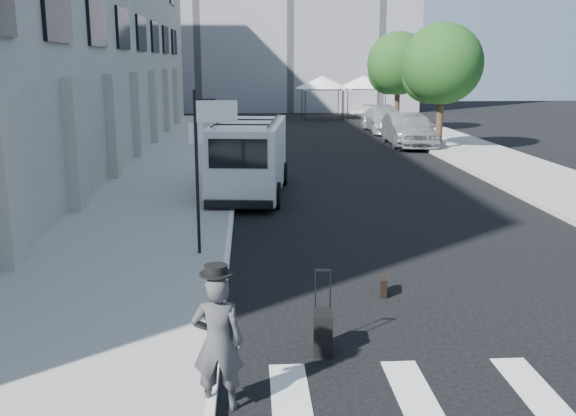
{
  "coord_description": "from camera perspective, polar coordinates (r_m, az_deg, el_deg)",
  "views": [
    {
      "loc": [
        -1.48,
        -10.27,
        4.2
      ],
      "look_at": [
        -0.72,
        2.43,
        1.3
      ],
      "focal_mm": 40.0,
      "sensor_mm": 36.0,
      "label": 1
    }
  ],
  "objects": [
    {
      "name": "cargo_van",
      "position": [
        20.75,
        -3.41,
        4.55
      ],
      "size": [
        2.71,
        6.41,
        2.35
      ],
      "rotation": [
        0.0,
        0.0,
        -0.11
      ],
      "color": "silver",
      "rests_on": "ground"
    },
    {
      "name": "businessman",
      "position": [
        8.0,
        -6.25,
        -11.82
      ],
      "size": [
        0.66,
        0.46,
        1.74
      ],
      "primitive_type": "imported",
      "rotation": [
        0.0,
        0.0,
        3.07
      ],
      "color": "#37373A",
      "rests_on": "ground"
    },
    {
      "name": "parked_car_a",
      "position": [
        33.19,
        11.09,
        6.83
      ],
      "size": [
        2.41,
        5.18,
        1.72
      ],
      "primitive_type": "imported",
      "rotation": [
        0.0,
        0.0,
        -0.08
      ],
      "color": "#929399",
      "rests_on": "ground"
    },
    {
      "name": "parked_car_b",
      "position": [
        33.52,
        10.41,
        6.84
      ],
      "size": [
        1.92,
        5.01,
        1.63
      ],
      "primitive_type": "imported",
      "rotation": [
        0.0,
        0.0,
        -0.04
      ],
      "color": "#525559",
      "rests_on": "ground"
    },
    {
      "name": "tent_left",
      "position": [
        48.6,
        3.08,
        11.08
      ],
      "size": [
        4.0,
        4.0,
        3.2
      ],
      "color": "black",
      "rests_on": "ground"
    },
    {
      "name": "tree_far",
      "position": [
        40.43,
        9.6,
        12.35
      ],
      "size": [
        3.8,
        3.83,
        6.03
      ],
      "color": "black",
      "rests_on": "ground"
    },
    {
      "name": "ground",
      "position": [
        11.19,
        4.48,
        -9.24
      ],
      "size": [
        120.0,
        120.0,
        0.0
      ],
      "primitive_type": "plane",
      "color": "black",
      "rests_on": "ground"
    },
    {
      "name": "tent_right",
      "position": [
        49.56,
        6.76,
        11.04
      ],
      "size": [
        4.0,
        4.0,
        3.2
      ],
      "color": "black",
      "rests_on": "ground"
    },
    {
      "name": "tree_near",
      "position": [
        31.72,
        13.29,
        12.11
      ],
      "size": [
        3.8,
        3.83,
        6.03
      ],
      "color": "black",
      "rests_on": "ground"
    },
    {
      "name": "sidewalk_right",
      "position": [
        32.3,
        15.57,
        5.04
      ],
      "size": [
        4.0,
        56.0,
        0.15
      ],
      "primitive_type": "cube",
      "color": "gray",
      "rests_on": "ground"
    },
    {
      "name": "building_left",
      "position": [
        30.04,
        -23.82,
        15.23
      ],
      "size": [
        10.0,
        44.0,
        12.0
      ],
      "primitive_type": "cube",
      "color": "gray",
      "rests_on": "ground"
    },
    {
      "name": "briefcase",
      "position": [
        12.05,
        8.52,
        -6.85
      ],
      "size": [
        0.21,
        0.46,
        0.34
      ],
      "primitive_type": "cube",
      "rotation": [
        0.0,
        0.0,
        -0.21
      ],
      "color": "black",
      "rests_on": "ground"
    },
    {
      "name": "sidewalk_left",
      "position": [
        26.73,
        -9.38,
        3.8
      ],
      "size": [
        4.5,
        48.0,
        0.15
      ],
      "primitive_type": "cube",
      "color": "gray",
      "rests_on": "ground"
    },
    {
      "name": "parked_car_c",
      "position": [
        39.88,
        8.62,
        7.79
      ],
      "size": [
        2.29,
        5.46,
        1.57
      ],
      "primitive_type": "imported",
      "rotation": [
        0.0,
        0.0,
        0.02
      ],
      "color": "#A1A4A9",
      "rests_on": "ground"
    },
    {
      "name": "suitcase",
      "position": [
        9.62,
        3.11,
        -10.94
      ],
      "size": [
        0.31,
        0.46,
        1.22
      ],
      "rotation": [
        0.0,
        0.0,
        -0.08
      ],
      "color": "black",
      "rests_on": "ground"
    },
    {
      "name": "sign_pole",
      "position": [
        13.58,
        -7.2,
        6.21
      ],
      "size": [
        1.03,
        0.07,
        3.5
      ],
      "color": "black",
      "rests_on": "sidewalk_left"
    }
  ]
}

